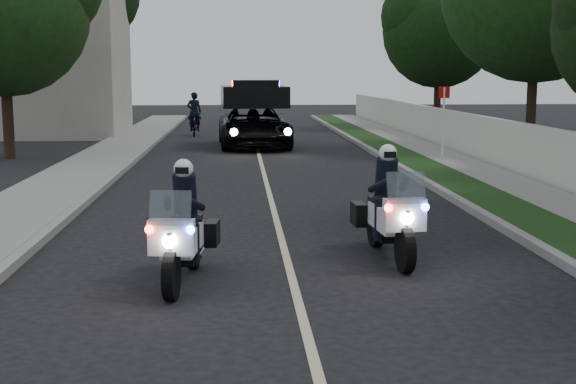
{
  "coord_description": "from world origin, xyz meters",
  "views": [
    {
      "loc": [
        -0.74,
        -10.24,
        2.86
      ],
      "look_at": [
        0.04,
        1.79,
        1.0
      ],
      "focal_mm": 48.18,
      "sensor_mm": 36.0,
      "label": 1
    }
  ],
  "objects": [
    {
      "name": "police_suv",
      "position": [
        -0.1,
        19.82,
        0.0
      ],
      "size": [
        2.9,
        5.84,
        2.78
      ],
      "primitive_type": "imported",
      "rotation": [
        0.0,
        0.0,
        0.04
      ],
      "color": "black",
      "rests_on": "ground"
    },
    {
      "name": "curb_left",
      "position": [
        -4.1,
        10.0,
        0.07
      ],
      "size": [
        0.2,
        60.0,
        0.15
      ],
      "primitive_type": "cube",
      "color": "gray",
      "rests_on": "ground"
    },
    {
      "name": "curb_right",
      "position": [
        4.1,
        10.0,
        0.07
      ],
      "size": [
        0.2,
        60.0,
        0.15
      ],
      "primitive_type": "cube",
      "color": "gray",
      "rests_on": "ground"
    },
    {
      "name": "ground",
      "position": [
        0.0,
        0.0,
        0.0
      ],
      "size": [
        120.0,
        120.0,
        0.0
      ],
      "primitive_type": "plane",
      "color": "black",
      "rests_on": "ground"
    },
    {
      "name": "building_far",
      "position": [
        -10.0,
        26.0,
        3.5
      ],
      "size": [
        8.0,
        6.0,
        7.0
      ],
      "primitive_type": "cube",
      "color": "#A8A396",
      "rests_on": "ground"
    },
    {
      "name": "sign_post",
      "position": [
        6.0,
        14.74,
        0.0
      ],
      "size": [
        0.44,
        0.44,
        2.51
      ],
      "primitive_type": null,
      "rotation": [
        0.0,
        0.0,
        0.14
      ],
      "color": "#BA0D0F",
      "rests_on": "ground"
    },
    {
      "name": "police_moto_right",
      "position": [
        1.59,
        1.39,
        0.0
      ],
      "size": [
        0.88,
        2.14,
        1.78
      ],
      "primitive_type": null,
      "rotation": [
        0.0,
        0.0,
        0.07
      ],
      "color": "silver",
      "rests_on": "ground"
    },
    {
      "name": "tree_right_e",
      "position": [
        9.56,
        29.25,
        0.0
      ],
      "size": [
        7.7,
        7.7,
        9.66
      ],
      "primitive_type": null,
      "rotation": [
        0.0,
        0.0,
        0.43
      ],
      "color": "black",
      "rests_on": "ground"
    },
    {
      "name": "grass_verge",
      "position": [
        4.8,
        10.0,
        0.08
      ],
      "size": [
        1.2,
        60.0,
        0.16
      ],
      "primitive_type": "cube",
      "color": "#193814",
      "rests_on": "ground"
    },
    {
      "name": "police_moto_left",
      "position": [
        -1.51,
        0.19,
        0.0
      ],
      "size": [
        0.92,
        2.07,
        1.71
      ],
      "primitive_type": null,
      "rotation": [
        0.0,
        0.0,
        -0.11
      ],
      "color": "silver",
      "rests_on": "ground"
    },
    {
      "name": "tree_right_d",
      "position": [
        10.08,
        17.71,
        0.0
      ],
      "size": [
        7.86,
        7.86,
        11.53
      ],
      "primitive_type": null,
      "rotation": [
        0.0,
        0.0,
        -0.15
      ],
      "color": "#1D4416",
      "rests_on": "ground"
    },
    {
      "name": "tree_left_near",
      "position": [
        -8.44,
        16.28,
        0.0
      ],
      "size": [
        6.05,
        6.05,
        9.57
      ],
      "primitive_type": null,
      "rotation": [
        0.0,
        0.0,
        0.06
      ],
      "color": "#193A13",
      "rests_on": "ground"
    },
    {
      "name": "tree_left_far",
      "position": [
        -9.19,
        28.85,
        0.0
      ],
      "size": [
        7.39,
        7.39,
        10.86
      ],
      "primitive_type": null,
      "rotation": [
        0.0,
        0.0,
        -0.15
      ],
      "color": "black",
      "rests_on": "ground"
    },
    {
      "name": "property_wall",
      "position": [
        7.1,
        10.0,
        0.75
      ],
      "size": [
        0.22,
        60.0,
        1.5
      ],
      "primitive_type": "cube",
      "color": "beige",
      "rests_on": "ground"
    },
    {
      "name": "lane_marking",
      "position": [
        0.0,
        10.0,
        0.0
      ],
      "size": [
        0.12,
        50.0,
        0.01
      ],
      "primitive_type": "cube",
      "color": "#BFB78C",
      "rests_on": "ground"
    },
    {
      "name": "sidewalk_left",
      "position": [
        -5.2,
        10.0,
        0.08
      ],
      "size": [
        2.0,
        60.0,
        0.16
      ],
      "primitive_type": "cube",
      "color": "gray",
      "rests_on": "ground"
    },
    {
      "name": "bicycle",
      "position": [
        -2.72,
        25.45,
        0.0
      ],
      "size": [
        0.73,
        1.9,
        0.98
      ],
      "primitive_type": "imported",
      "rotation": [
        0.0,
        0.0,
        0.04
      ],
      "color": "black",
      "rests_on": "ground"
    },
    {
      "name": "sidewalk_right",
      "position": [
        6.1,
        10.0,
        0.08
      ],
      "size": [
        1.4,
        60.0,
        0.16
      ],
      "primitive_type": "cube",
      "color": "gray",
      "rests_on": "ground"
    },
    {
      "name": "cyclist",
      "position": [
        -2.72,
        25.45,
        0.0
      ],
      "size": [
        0.65,
        0.44,
        1.8
      ],
      "primitive_type": "imported",
      "rotation": [
        0.0,
        0.0,
        3.16
      ],
      "color": "black",
      "rests_on": "ground"
    }
  ]
}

